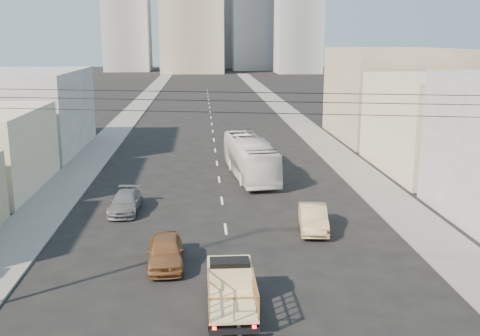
{
  "coord_description": "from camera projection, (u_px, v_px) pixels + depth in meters",
  "views": [
    {
      "loc": [
        -1.33,
        -17.73,
        11.12
      ],
      "look_at": [
        0.93,
        14.96,
        3.5
      ],
      "focal_mm": 42.0,
      "sensor_mm": 36.0,
      "label": 1
    }
  ],
  "objects": [
    {
      "name": "overhead_wires",
      "position": [
        240.0,
        102.0,
        19.26
      ],
      "size": [
        23.01,
        5.02,
        0.72
      ],
      "color": "black",
      "rests_on": "ground"
    },
    {
      "name": "bldg_left_far",
      "position": [
        18.0,
        112.0,
        55.52
      ],
      "size": [
        12.0,
        16.0,
        8.0
      ],
      "primitive_type": "cube",
      "color": "gray",
      "rests_on": "ground"
    },
    {
      "name": "midrise_back",
      "position": [
        219.0,
        8.0,
        209.6
      ],
      "size": [
        18.0,
        18.0,
        44.0
      ],
      "primitive_type": "cube",
      "color": "gray",
      "rests_on": "ground"
    },
    {
      "name": "sidewalk_right",
      "position": [
        284.0,
        110.0,
        88.63
      ],
      "size": [
        3.5,
        180.0,
        0.12
      ],
      "primitive_type": "cube",
      "color": "slate",
      "rests_on": "ground"
    },
    {
      "name": "sedan_tan",
      "position": [
        313.0,
        218.0,
        33.1
      ],
      "size": [
        2.07,
        4.6,
        1.47
      ],
      "primitive_type": "imported",
      "rotation": [
        0.0,
        0.0,
        -0.12
      ],
      "color": "tan",
      "rests_on": "ground"
    },
    {
      "name": "midrise_ne",
      "position": [
        255.0,
        12.0,
        196.28
      ],
      "size": [
        16.0,
        16.0,
        40.0
      ],
      "primitive_type": "cube",
      "color": "gray",
      "rests_on": "ground"
    },
    {
      "name": "city_bus",
      "position": [
        250.0,
        157.0,
        45.82
      ],
      "size": [
        3.85,
        11.67,
        3.19
      ],
      "primitive_type": "imported",
      "rotation": [
        0.0,
        0.0,
        0.1
      ],
      "color": "silver",
      "rests_on": "ground"
    },
    {
      "name": "bldg_right_mid",
      "position": [
        448.0,
        124.0,
        47.44
      ],
      "size": [
        11.0,
        14.0,
        8.0
      ],
      "primitive_type": "cube",
      "color": "beige",
      "rests_on": "ground"
    },
    {
      "name": "sidewalk_left",
      "position": [
        134.0,
        111.0,
        87.05
      ],
      "size": [
        3.5,
        180.0,
        0.12
      ],
      "primitive_type": "cube",
      "color": "slate",
      "rests_on": "ground"
    },
    {
      "name": "midrise_nw",
      "position": [
        127.0,
        20.0,
        189.15
      ],
      "size": [
        15.0,
        15.0,
        34.0
      ],
      "primitive_type": "cube",
      "color": "gray",
      "rests_on": "ground"
    },
    {
      "name": "lane_dashes",
      "position": [
        212.0,
        127.0,
        71.33
      ],
      "size": [
        0.15,
        104.0,
        0.01
      ],
      "color": "silver",
      "rests_on": "ground"
    },
    {
      "name": "sedan_grey",
      "position": [
        125.0,
        202.0,
        36.58
      ],
      "size": [
        1.97,
        4.55,
        1.3
      ],
      "primitive_type": "imported",
      "rotation": [
        0.0,
        0.0,
        -0.03
      ],
      "color": "slate",
      "rests_on": "ground"
    },
    {
      "name": "sedan_brown",
      "position": [
        165.0,
        251.0,
        27.93
      ],
      "size": [
        2.0,
        4.47,
        1.49
      ],
      "primitive_type": "imported",
      "rotation": [
        0.0,
        0.0,
        0.05
      ],
      "color": "brown",
      "rests_on": "ground"
    },
    {
      "name": "midrise_east",
      "position": [
        298.0,
        29.0,
        179.01
      ],
      "size": [
        14.0,
        14.0,
        28.0
      ],
      "primitive_type": "cube",
      "color": "gray",
      "rests_on": "ground"
    },
    {
      "name": "bldg_right_far",
      "position": [
        392.0,
        94.0,
        62.8
      ],
      "size": [
        12.0,
        16.0,
        10.0
      ],
      "primitive_type": "cube",
      "color": "gray",
      "rests_on": "ground"
    },
    {
      "name": "flatbed_pickup",
      "position": [
        231.0,
        286.0,
        23.2
      ],
      "size": [
        1.95,
        4.41,
        1.9
      ],
      "color": "#D0BF8C",
      "rests_on": "ground"
    }
  ]
}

